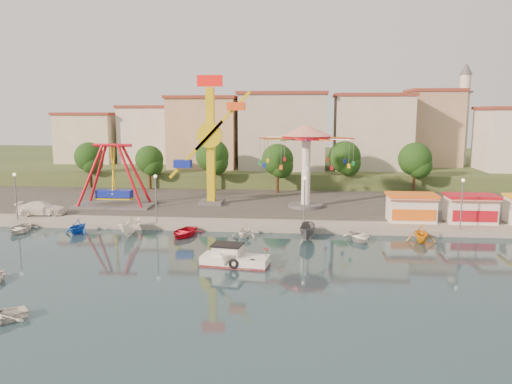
# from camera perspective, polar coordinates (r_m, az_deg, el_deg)

# --- Properties ---
(ground) EXTENTS (200.00, 200.00, 0.00)m
(ground) POSITION_cam_1_polar(r_m,az_deg,el_deg) (41.59, -5.75, -8.49)
(ground) COLOR #122732
(ground) RESTS_ON ground
(quay_deck) EXTENTS (200.00, 100.00, 0.60)m
(quay_deck) POSITION_cam_1_polar(r_m,az_deg,el_deg) (101.89, 1.05, 2.28)
(quay_deck) COLOR #9E998E
(quay_deck) RESTS_ON ground
(asphalt_pad) EXTENTS (90.00, 28.00, 0.01)m
(asphalt_pad) POSITION_cam_1_polar(r_m,az_deg,el_deg) (70.32, -1.00, -0.62)
(asphalt_pad) COLOR #4C4944
(asphalt_pad) RESTS_ON quay_deck
(hill_terrace) EXTENTS (200.00, 60.00, 3.00)m
(hill_terrace) POSITION_cam_1_polar(r_m,az_deg,el_deg) (106.71, 1.26, 3.24)
(hill_terrace) COLOR #384C26
(hill_terrace) RESTS_ON ground
(pirate_ship_ride) EXTENTS (10.00, 5.00, 8.00)m
(pirate_ship_ride) POSITION_cam_1_polar(r_m,az_deg,el_deg) (65.78, -15.96, 1.68)
(pirate_ship_ride) COLOR #59595E
(pirate_ship_ride) RESTS_ON quay_deck
(kamikaze_tower) EXTENTS (7.17, 3.10, 16.50)m
(kamikaze_tower) POSITION_cam_1_polar(r_m,az_deg,el_deg) (64.16, -4.92, 5.48)
(kamikaze_tower) COLOR #59595E
(kamikaze_tower) RESTS_ON quay_deck
(wave_swinger) EXTENTS (11.60, 11.60, 10.40)m
(wave_swinger) POSITION_cam_1_polar(r_m,az_deg,el_deg) (62.58, 5.77, 5.12)
(wave_swinger) COLOR #59595E
(wave_swinger) RESTS_ON quay_deck
(booth_left) EXTENTS (5.40, 3.78, 3.08)m
(booth_left) POSITION_cam_1_polar(r_m,az_deg,el_deg) (57.53, 17.31, -1.67)
(booth_left) COLOR white
(booth_left) RESTS_ON quay_deck
(booth_mid) EXTENTS (5.40, 3.78, 3.08)m
(booth_mid) POSITION_cam_1_polar(r_m,az_deg,el_deg) (59.15, 23.31, -1.72)
(booth_mid) COLOR white
(booth_mid) RESTS_ON quay_deck
(lamp_post_0) EXTENTS (0.14, 0.14, 5.00)m
(lamp_post_0) POSITION_cam_1_polar(r_m,az_deg,el_deg) (61.61, -25.74, -0.59)
(lamp_post_0) COLOR #59595E
(lamp_post_0) RESTS_ON quay_deck
(lamp_post_1) EXTENTS (0.14, 0.14, 5.00)m
(lamp_post_1) POSITION_cam_1_polar(r_m,az_deg,el_deg) (55.05, -11.35, -0.92)
(lamp_post_1) COLOR #59595E
(lamp_post_1) RESTS_ON quay_deck
(lamp_post_2) EXTENTS (0.14, 0.14, 5.00)m
(lamp_post_2) POSITION_cam_1_polar(r_m,az_deg,el_deg) (52.70, 5.55, -1.23)
(lamp_post_2) COLOR #59595E
(lamp_post_2) RESTS_ON quay_deck
(lamp_post_3) EXTENTS (0.14, 0.14, 5.00)m
(lamp_post_3) POSITION_cam_1_polar(r_m,az_deg,el_deg) (55.11, 22.43, -1.43)
(lamp_post_3) COLOR #59595E
(lamp_post_3) RESTS_ON quay_deck
(tree_0) EXTENTS (4.60, 4.60, 7.19)m
(tree_0) POSITION_cam_1_polar(r_m,az_deg,el_deg) (83.36, -18.53, 3.82)
(tree_0) COLOR #382314
(tree_0) RESTS_ON quay_deck
(tree_1) EXTENTS (4.35, 4.35, 6.80)m
(tree_1) POSITION_cam_1_polar(r_m,az_deg,el_deg) (79.14, -12.10, 3.64)
(tree_1) COLOR #382314
(tree_1) RESTS_ON quay_deck
(tree_2) EXTENTS (5.02, 5.02, 7.85)m
(tree_2) POSITION_cam_1_polar(r_m,az_deg,el_deg) (76.23, -5.01, 4.14)
(tree_2) COLOR #382314
(tree_2) RESTS_ON quay_deck
(tree_3) EXTENTS (4.68, 4.68, 7.32)m
(tree_3) POSITION_cam_1_polar(r_m,az_deg,el_deg) (73.64, 2.48, 3.71)
(tree_3) COLOR #382314
(tree_3) RESTS_ON quay_deck
(tree_4) EXTENTS (4.86, 4.86, 7.60)m
(tree_4) POSITION_cam_1_polar(r_m,az_deg,el_deg) (76.74, 10.09, 3.94)
(tree_4) COLOR #382314
(tree_4) RESTS_ON quay_deck
(tree_5) EXTENTS (4.83, 4.83, 7.54)m
(tree_5) POSITION_cam_1_polar(r_m,az_deg,el_deg) (76.41, 17.71, 3.60)
(tree_5) COLOR #382314
(tree_5) RESTS_ON quay_deck
(building_0) EXTENTS (9.26, 9.53, 11.87)m
(building_0) POSITION_cam_1_polar(r_m,az_deg,el_deg) (94.48, -20.51, 6.41)
(building_0) COLOR beige
(building_0) RESTS_ON hill_terrace
(building_1) EXTENTS (12.33, 9.01, 8.63)m
(building_1) POSITION_cam_1_polar(r_m,az_deg,el_deg) (94.99, -12.46, 5.81)
(building_1) COLOR silver
(building_1) RESTS_ON hill_terrace
(building_2) EXTENTS (11.95, 9.28, 11.23)m
(building_2) POSITION_cam_1_polar(r_m,az_deg,el_deg) (92.30, -4.54, 6.71)
(building_2) COLOR tan
(building_2) RESTS_ON hill_terrace
(building_3) EXTENTS (12.59, 10.50, 9.20)m
(building_3) POSITION_cam_1_polar(r_m,az_deg,el_deg) (87.81, 4.05, 5.92)
(building_3) COLOR beige
(building_3) RESTS_ON hill_terrace
(building_4) EXTENTS (10.75, 9.23, 9.24)m
(building_4) POSITION_cam_1_polar(r_m,az_deg,el_deg) (91.86, 12.58, 5.88)
(building_4) COLOR beige
(building_4) RESTS_ON hill_terrace
(building_5) EXTENTS (12.77, 10.96, 11.21)m
(building_5) POSITION_cam_1_polar(r_m,az_deg,el_deg) (92.55, 20.98, 6.13)
(building_5) COLOR tan
(building_5) RESTS_ON hill_terrace
(minaret) EXTENTS (2.80, 2.80, 18.00)m
(minaret) POSITION_cam_1_polar(r_m,az_deg,el_deg) (96.99, 22.64, 8.48)
(minaret) COLOR silver
(minaret) RESTS_ON hill_terrace
(cabin_motorboat) EXTENTS (5.77, 2.84, 1.95)m
(cabin_motorboat) POSITION_cam_1_polar(r_m,az_deg,el_deg) (41.62, -2.60, -7.69)
(cabin_motorboat) COLOR white
(cabin_motorboat) RESTS_ON ground
(skiff) EXTENTS (2.81, 3.88, 1.41)m
(skiff) POSITION_cam_1_polar(r_m,az_deg,el_deg) (41.68, -2.48, -7.40)
(skiff) COLOR white
(skiff) RESTS_ON ground
(van) EXTENTS (5.76, 3.06, 1.59)m
(van) POSITION_cam_1_polar(r_m,az_deg,el_deg) (63.48, -23.28, -1.72)
(van) COLOR white
(van) RESTS_ON quay_deck
(moored_boat_0) EXTENTS (3.25, 4.22, 0.81)m
(moored_boat_0) POSITION_cam_1_polar(r_m,az_deg,el_deg) (58.33, -25.39, -3.77)
(moored_boat_0) COLOR silver
(moored_boat_0) RESTS_ON ground
(moored_boat_1) EXTENTS (2.97, 3.29, 1.53)m
(moored_boat_1) POSITION_cam_1_polar(r_m,az_deg,el_deg) (55.28, -19.75, -3.71)
(moored_boat_1) COLOR blue
(moored_boat_1) RESTS_ON ground
(moored_boat_2) EXTENTS (1.61, 4.22, 1.63)m
(moored_boat_2) POSITION_cam_1_polar(r_m,az_deg,el_deg) (53.11, -14.19, -3.91)
(moored_boat_2) COLOR white
(moored_boat_2) RESTS_ON ground
(moored_boat_3) EXTENTS (3.74, 4.66, 0.86)m
(moored_boat_3) POSITION_cam_1_polar(r_m,az_deg,el_deg) (51.59, -8.26, -4.54)
(moored_boat_3) COLOR red
(moored_boat_3) RESTS_ON ground
(moored_boat_4) EXTENTS (3.00, 3.31, 1.53)m
(moored_boat_4) POSITION_cam_1_polar(r_m,az_deg,el_deg) (50.41, -1.33, -4.38)
(moored_boat_4) COLOR white
(moored_boat_4) RESTS_ON ground
(moored_boat_5) EXTENTS (1.84, 4.17, 1.57)m
(moored_boat_5) POSITION_cam_1_polar(r_m,az_deg,el_deg) (50.06, 5.94, -4.50)
(moored_boat_5) COLOR #58575C
(moored_boat_5) RESTS_ON ground
(moored_boat_6) EXTENTS (3.26, 4.20, 0.80)m
(moored_boat_6) POSITION_cam_1_polar(r_m,az_deg,el_deg) (50.45, 11.73, -4.99)
(moored_boat_6) COLOR white
(moored_boat_6) RESTS_ON ground
(moored_boat_7) EXTENTS (3.07, 3.47, 1.71)m
(moored_boat_7) POSITION_cam_1_polar(r_m,az_deg,el_deg) (51.34, 18.34, -4.50)
(moored_boat_7) COLOR #F6A015
(moored_boat_7) RESTS_ON ground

